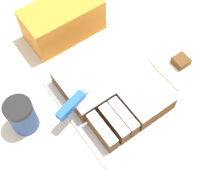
# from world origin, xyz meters

# --- Properties ---
(ground_plane) EXTENTS (8.00, 8.00, 0.00)m
(ground_plane) POSITION_xyz_m (0.00, 0.00, 0.00)
(ground_plane) COLOR #4C4742
(countertop) EXTENTS (1.40, 1.10, 0.94)m
(countertop) POSITION_xyz_m (0.00, 0.00, 0.47)
(countertop) COLOR beige
(countertop) RESTS_ON ground_plane
(cake_board) EXTENTS (0.28, 0.33, 0.01)m
(cake_board) POSITION_xyz_m (0.06, -0.04, 0.95)
(cake_board) COLOR silver
(cake_board) RESTS_ON countertop
(cake) EXTENTS (0.23, 0.28, 0.06)m
(cake) POSITION_xyz_m (0.06, -0.04, 0.98)
(cake) COLOR brown
(cake) RESTS_ON cake_board
(knife) EXTENTS (0.29, 0.10, 0.02)m
(knife) POSITION_xyz_m (-0.04, -0.03, 1.02)
(knife) COLOR silver
(knife) RESTS_ON cake
(coffee_cup) EXTENTS (0.07, 0.07, 0.11)m
(coffee_cup) POSITION_xyz_m (-0.18, 0.03, 1.00)
(coffee_cup) COLOR #334C8C
(coffee_cup) RESTS_ON countertop
(paper_napkin) EXTENTS (0.14, 0.14, 0.01)m
(paper_napkin) POSITION_xyz_m (0.29, -0.08, 0.95)
(paper_napkin) COLOR white
(paper_napkin) RESTS_ON countertop
(brownie) EXTENTS (0.04, 0.04, 0.02)m
(brownie) POSITION_xyz_m (0.29, -0.08, 0.96)
(brownie) COLOR brown
(brownie) RESTS_ON paper_napkin
(storage_box) EXTENTS (0.24, 0.13, 0.11)m
(storage_box) POSITION_xyz_m (0.07, 0.24, 1.00)
(storage_box) COLOR orange
(storage_box) RESTS_ON countertop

